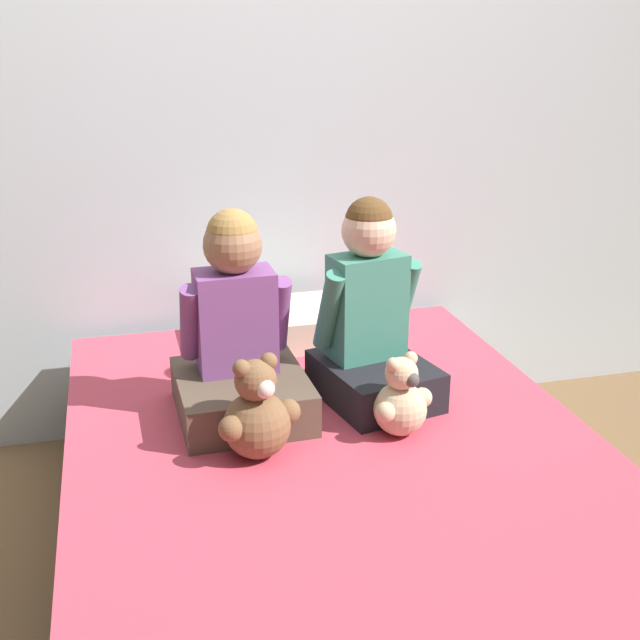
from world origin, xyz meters
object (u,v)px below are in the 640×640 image
bed (340,520)px  child_on_left (238,341)px  pillow_at_headboard (278,325)px  teddy_bear_held_by_left_child (257,415)px  teddy_bear_held_by_right_child (401,401)px  child_on_right (371,321)px

bed → child_on_left: bearing=125.9°
child_on_left → pillow_at_headboard: size_ratio=1.21×
teddy_bear_held_by_left_child → teddy_bear_held_by_right_child: (0.39, 0.02, -0.02)m
bed → child_on_left: size_ratio=3.43×
teddy_bear_held_by_right_child → pillow_at_headboard: 0.76m
bed → teddy_bear_held_by_left_child: 0.39m
teddy_bear_held_by_right_child → bed: bearing=170.5°
child_on_left → child_on_right: 0.38m
bed → child_on_right: bearing=59.7°
child_on_right → teddy_bear_held_by_left_child: child_on_right is taller
teddy_bear_held_by_left_child → pillow_at_headboard: size_ratio=0.57×
child_on_right → teddy_bear_held_by_left_child: (-0.38, -0.26, -0.12)m
teddy_bear_held_by_left_child → pillow_at_headboard: bearing=54.7°
child_on_left → pillow_at_headboard: bearing=65.5°
bed → teddy_bear_held_by_right_child: bearing=15.0°
teddy_bear_held_by_right_child → pillow_at_headboard: (-0.18, 0.74, -0.04)m
bed → pillow_at_headboard: bearing=90.0°
child_on_right → child_on_left: bearing=168.0°
bed → child_on_right: 0.56m
teddy_bear_held_by_left_child → child_on_right: bearing=14.9°
teddy_bear_held_by_left_child → teddy_bear_held_by_right_child: 0.39m
teddy_bear_held_by_right_child → pillow_at_headboard: size_ratio=0.48×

